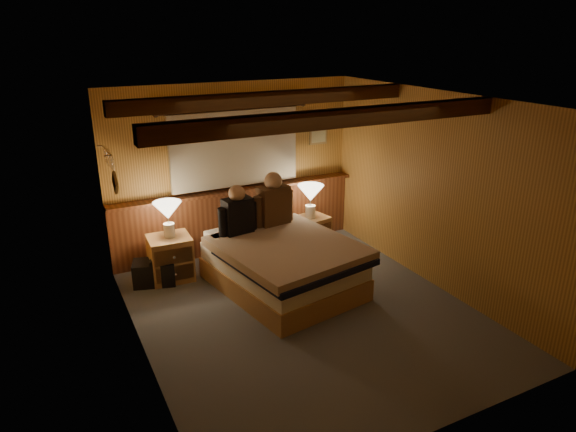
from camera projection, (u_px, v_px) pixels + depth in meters
floor at (304, 312)px, 5.89m from camera, size 4.20×4.20×0.00m
ceiling at (307, 100)px, 5.06m from camera, size 4.20×4.20×0.00m
wall_back at (234, 169)px, 7.23m from camera, size 3.60×0.00×3.60m
wall_left at (134, 244)px, 4.71m from camera, size 0.00×4.20×4.20m
wall_right at (435, 191)px, 6.24m from camera, size 0.00×4.20×4.20m
wall_front at (445, 302)px, 3.71m from camera, size 3.60×0.00×3.60m
wainscot at (237, 218)px, 7.42m from camera, size 3.60×0.23×0.94m
curtain_window at (235, 147)px, 7.06m from camera, size 2.18×0.09×1.11m
ceiling_beams at (300, 107)px, 5.22m from camera, size 3.60×1.65×0.16m
coat_rail at (109, 157)px, 5.90m from camera, size 0.05×0.55×0.24m
framed_print at (318, 136)px, 7.66m from camera, size 0.30×0.04×0.25m
bed at (283, 264)px, 6.32m from camera, size 1.72×2.07×0.64m
nightstand_left at (171, 258)px, 6.59m from camera, size 0.55×0.50×0.58m
nightstand_right at (312, 232)px, 7.54m from camera, size 0.51×0.48×0.48m
lamp_left at (168, 213)px, 6.40m from camera, size 0.35×0.35×0.46m
lamp_right at (311, 195)px, 7.31m from camera, size 0.38×0.38×0.49m
person_left at (238, 213)px, 6.41m from camera, size 0.53×0.26×0.65m
person_right at (273, 203)px, 6.70m from camera, size 0.59×0.28×0.72m
duffel_bag at (154, 272)px, 6.49m from camera, size 0.58×0.45×0.37m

